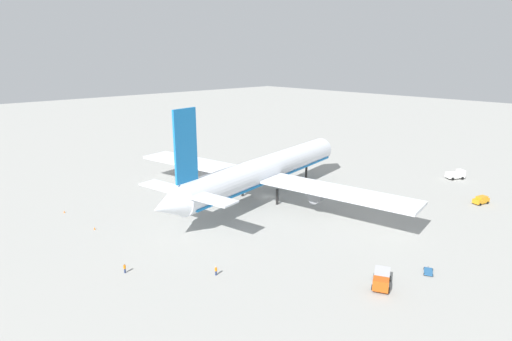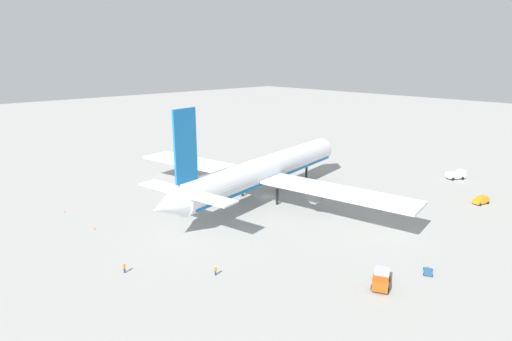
# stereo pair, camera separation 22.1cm
# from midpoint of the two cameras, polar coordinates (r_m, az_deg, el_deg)

# --- Properties ---
(ground_plane) EXTENTS (600.00, 600.00, 0.00)m
(ground_plane) POSITION_cam_midpoint_polar(r_m,az_deg,el_deg) (111.35, 1.44, -3.63)
(ground_plane) COLOR #9E9E99
(airliner) EXTENTS (73.77, 81.11, 26.32)m
(airliner) POSITION_cam_midpoint_polar(r_m,az_deg,el_deg) (108.19, 1.04, -0.07)
(airliner) COLOR silver
(airliner) RESTS_ON ground
(service_truck_0) EXTENTS (6.60, 4.98, 2.30)m
(service_truck_0) POSITION_cam_midpoint_polar(r_m,az_deg,el_deg) (73.09, 16.80, -13.98)
(service_truck_0) COLOR #BF4C14
(service_truck_0) RESTS_ON ground
(service_truck_2) EXTENTS (5.80, 4.83, 2.78)m
(service_truck_2) POSITION_cam_midpoint_polar(r_m,az_deg,el_deg) (140.92, 25.70, -0.51)
(service_truck_2) COLOR white
(service_truck_2) RESTS_ON ground
(service_van) EXTENTS (4.71, 2.97, 1.97)m
(service_van) POSITION_cam_midpoint_polar(r_m,az_deg,el_deg) (120.39, 28.46, -3.57)
(service_van) COLOR orange
(service_van) RESTS_ON ground
(baggage_cart_0) EXTENTS (3.43, 2.47, 0.40)m
(baggage_cart_0) POSITION_cam_midpoint_polar(r_m,az_deg,el_deg) (79.97, 22.52, -12.65)
(baggage_cart_0) COLOR #26598C
(baggage_cart_0) RESTS_ON ground
(ground_worker_0) EXTENTS (0.45, 0.45, 1.67)m
(ground_worker_0) POSITION_cam_midpoint_polar(r_m,az_deg,el_deg) (77.44, -17.47, -12.62)
(ground_worker_0) COLOR navy
(ground_worker_0) RESTS_ON ground
(ground_worker_2) EXTENTS (0.54, 0.54, 1.66)m
(ground_worker_2) POSITION_cam_midpoint_polar(r_m,az_deg,el_deg) (73.63, -5.48, -13.47)
(ground_worker_2) COLOR navy
(ground_worker_2) RESTS_ON ground
(traffic_cone_0) EXTENTS (0.36, 0.36, 0.55)m
(traffic_cone_0) POSITION_cam_midpoint_polar(r_m,az_deg,el_deg) (97.56, -21.14, -7.37)
(traffic_cone_0) COLOR orange
(traffic_cone_0) RESTS_ON ground
(traffic_cone_1) EXTENTS (0.36, 0.36, 0.55)m
(traffic_cone_1) POSITION_cam_midpoint_polar(r_m,az_deg,el_deg) (110.37, -24.67, -5.12)
(traffic_cone_1) COLOR orange
(traffic_cone_1) RESTS_ON ground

